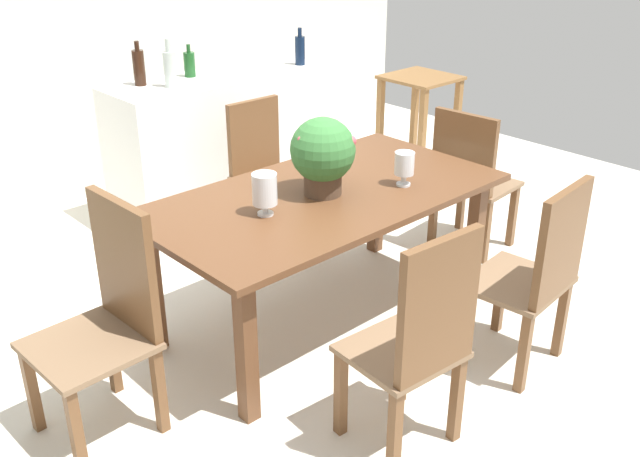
{
  "coord_description": "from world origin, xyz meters",
  "views": [
    {
      "loc": [
        -2.34,
        -2.44,
        2.16
      ],
      "look_at": [
        -0.05,
        0.03,
        0.57
      ],
      "focal_mm": 40.65,
      "sensor_mm": 36.0,
      "label": 1
    }
  ],
  "objects_px": {
    "kitchen_counter": "(222,141)",
    "wine_bottle_clear": "(300,50)",
    "wine_bottle_dark": "(170,68)",
    "chair_far_right": "(265,166)",
    "flower_centerpiece": "(323,153)",
    "crystal_vase_left": "(265,190)",
    "crystal_vase_center_near": "(404,165)",
    "chair_near_left": "(420,338)",
    "wine_bottle_tall": "(139,67)",
    "chair_head_end": "(109,310)",
    "wine_glass": "(329,151)",
    "dining_table": "(324,209)",
    "wine_bottle_amber": "(190,64)",
    "chair_foot_end": "(469,175)",
    "side_table": "(419,101)",
    "chair_near_right": "(538,270)"
  },
  "relations": [
    {
      "from": "chair_near_left",
      "to": "chair_foot_end",
      "type": "bearing_deg",
      "value": -144.56
    },
    {
      "from": "kitchen_counter",
      "to": "wine_bottle_clear",
      "type": "bearing_deg",
      "value": -11.75
    },
    {
      "from": "chair_head_end",
      "to": "wine_glass",
      "type": "distance_m",
      "value": 1.53
    },
    {
      "from": "dining_table",
      "to": "wine_bottle_amber",
      "type": "relative_size",
      "value": 8.38
    },
    {
      "from": "flower_centerpiece",
      "to": "crystal_vase_left",
      "type": "height_order",
      "value": "flower_centerpiece"
    },
    {
      "from": "side_table",
      "to": "wine_bottle_amber",
      "type": "bearing_deg",
      "value": 163.19
    },
    {
      "from": "wine_glass",
      "to": "kitchen_counter",
      "type": "relative_size",
      "value": 0.09
    },
    {
      "from": "wine_bottle_dark",
      "to": "wine_glass",
      "type": "bearing_deg",
      "value": -85.74
    },
    {
      "from": "crystal_vase_center_near",
      "to": "wine_bottle_tall",
      "type": "distance_m",
      "value": 2.07
    },
    {
      "from": "crystal_vase_left",
      "to": "wine_bottle_amber",
      "type": "bearing_deg",
      "value": 66.14
    },
    {
      "from": "chair_near_left",
      "to": "side_table",
      "type": "relative_size",
      "value": 1.33
    },
    {
      "from": "chair_near_left",
      "to": "kitchen_counter",
      "type": "height_order",
      "value": "chair_near_left"
    },
    {
      "from": "chair_far_right",
      "to": "wine_bottle_tall",
      "type": "xyz_separation_m",
      "value": [
        -0.39,
        0.81,
        0.58
      ]
    },
    {
      "from": "dining_table",
      "to": "flower_centerpiece",
      "type": "bearing_deg",
      "value": -159.68
    },
    {
      "from": "flower_centerpiece",
      "to": "crystal_vase_left",
      "type": "xyz_separation_m",
      "value": [
        -0.38,
        -0.0,
        -0.09
      ]
    },
    {
      "from": "side_table",
      "to": "wine_glass",
      "type": "bearing_deg",
      "value": -153.15
    },
    {
      "from": "kitchen_counter",
      "to": "wine_bottle_amber",
      "type": "height_order",
      "value": "wine_bottle_amber"
    },
    {
      "from": "chair_foot_end",
      "to": "crystal_vase_center_near",
      "type": "xyz_separation_m",
      "value": [
        -0.87,
        -0.2,
        0.34
      ]
    },
    {
      "from": "chair_far_right",
      "to": "chair_head_end",
      "type": "height_order",
      "value": "chair_head_end"
    },
    {
      "from": "chair_near_right",
      "to": "kitchen_counter",
      "type": "relative_size",
      "value": 0.6
    },
    {
      "from": "chair_foot_end",
      "to": "wine_bottle_clear",
      "type": "height_order",
      "value": "wine_bottle_clear"
    },
    {
      "from": "chair_head_end",
      "to": "crystal_vase_center_near",
      "type": "height_order",
      "value": "chair_head_end"
    },
    {
      "from": "chair_near_right",
      "to": "side_table",
      "type": "height_order",
      "value": "chair_near_right"
    },
    {
      "from": "wine_glass",
      "to": "kitchen_counter",
      "type": "distance_m",
      "value": 1.54
    },
    {
      "from": "chair_far_right",
      "to": "chair_head_end",
      "type": "relative_size",
      "value": 0.9
    },
    {
      "from": "chair_far_right",
      "to": "wine_bottle_amber",
      "type": "relative_size",
      "value": 4.18
    },
    {
      "from": "flower_centerpiece",
      "to": "crystal_vase_left",
      "type": "distance_m",
      "value": 0.39
    },
    {
      "from": "chair_near_left",
      "to": "crystal_vase_center_near",
      "type": "xyz_separation_m",
      "value": [
        0.8,
        0.8,
        0.31
      ]
    },
    {
      "from": "chair_far_right",
      "to": "kitchen_counter",
      "type": "relative_size",
      "value": 0.57
    },
    {
      "from": "chair_near_left",
      "to": "chair_head_end",
      "type": "bearing_deg",
      "value": -46.94
    },
    {
      "from": "crystal_vase_left",
      "to": "wine_bottle_amber",
      "type": "height_order",
      "value": "wine_bottle_amber"
    },
    {
      "from": "crystal_vase_center_near",
      "to": "kitchen_counter",
      "type": "height_order",
      "value": "kitchen_counter"
    },
    {
      "from": "crystal_vase_center_near",
      "to": "chair_far_right",
      "type": "bearing_deg",
      "value": 87.77
    },
    {
      "from": "wine_bottle_dark",
      "to": "dining_table",
      "type": "bearing_deg",
      "value": -95.26
    },
    {
      "from": "crystal_vase_center_near",
      "to": "wine_glass",
      "type": "bearing_deg",
      "value": 104.97
    },
    {
      "from": "chair_near_right",
      "to": "wine_bottle_clear",
      "type": "relative_size",
      "value": 3.62
    },
    {
      "from": "wine_bottle_tall",
      "to": "wine_bottle_dark",
      "type": "distance_m",
      "value": 0.22
    },
    {
      "from": "wine_bottle_dark",
      "to": "chair_far_right",
      "type": "bearing_deg",
      "value": -66.76
    },
    {
      "from": "dining_table",
      "to": "wine_glass",
      "type": "height_order",
      "value": "wine_glass"
    },
    {
      "from": "wine_bottle_dark",
      "to": "wine_bottle_tall",
      "type": "bearing_deg",
      "value": 123.93
    },
    {
      "from": "flower_centerpiece",
      "to": "side_table",
      "type": "height_order",
      "value": "flower_centerpiece"
    },
    {
      "from": "crystal_vase_center_near",
      "to": "flower_centerpiece",
      "type": "bearing_deg",
      "value": 152.6
    },
    {
      "from": "chair_far_right",
      "to": "wine_bottle_clear",
      "type": "xyz_separation_m",
      "value": [
        0.8,
        0.55,
        0.57
      ]
    },
    {
      "from": "chair_near_left",
      "to": "crystal_vase_left",
      "type": "bearing_deg",
      "value": -87.4
    },
    {
      "from": "chair_foot_end",
      "to": "wine_bottle_dark",
      "type": "bearing_deg",
      "value": 28.88
    },
    {
      "from": "dining_table",
      "to": "wine_bottle_clear",
      "type": "xyz_separation_m",
      "value": [
        1.22,
        1.56,
        0.42
      ]
    },
    {
      "from": "chair_foot_end",
      "to": "kitchen_counter",
      "type": "height_order",
      "value": "kitchen_counter"
    },
    {
      "from": "chair_near_right",
      "to": "flower_centerpiece",
      "type": "distance_m",
      "value": 1.18
    },
    {
      "from": "chair_head_end",
      "to": "flower_centerpiece",
      "type": "bearing_deg",
      "value": 87.67
    },
    {
      "from": "chair_near_right",
      "to": "wine_bottle_amber",
      "type": "height_order",
      "value": "wine_bottle_amber"
    }
  ]
}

